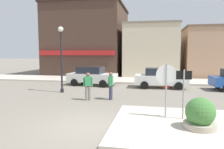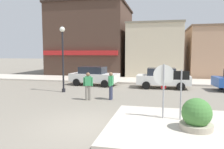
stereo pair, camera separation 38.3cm
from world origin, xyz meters
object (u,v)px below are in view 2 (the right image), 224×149
(stop_sign, at_px, (164,84))
(one_way_sign, at_px, (181,90))
(pedestrian_crossing_near, at_px, (111,85))
(pedestrian_crossing_far, at_px, (88,85))
(planter, at_px, (196,117))
(parked_car_second, at_px, (163,78))
(lamp_post, at_px, (63,49))
(parked_car_nearest, at_px, (94,76))

(stop_sign, relative_size, one_way_sign, 1.10)
(pedestrian_crossing_near, distance_m, pedestrian_crossing_far, 1.32)
(planter, height_order, parked_car_second, parked_car_second)
(lamp_post, xyz_separation_m, parked_car_nearest, (1.13, 3.49, -2.15))
(parked_car_nearest, bearing_deg, pedestrian_crossing_far, -76.08)
(stop_sign, height_order, pedestrian_crossing_far, stop_sign)
(lamp_post, relative_size, parked_car_nearest, 1.09)
(parked_car_second, bearing_deg, stop_sign, -90.24)
(stop_sign, height_order, parked_car_second, stop_sign)
(lamp_post, height_order, pedestrian_crossing_near, lamp_post)
(pedestrian_crossing_near, height_order, pedestrian_crossing_far, same)
(pedestrian_crossing_near, bearing_deg, planter, -48.77)
(one_way_sign, distance_m, lamp_post, 9.18)
(stop_sign, distance_m, pedestrian_crossing_far, 5.25)
(stop_sign, relative_size, pedestrian_crossing_far, 1.43)
(planter, relative_size, pedestrian_crossing_far, 0.76)
(one_way_sign, relative_size, parked_car_second, 0.52)
(one_way_sign, distance_m, pedestrian_crossing_near, 5.09)
(stop_sign, relative_size, pedestrian_crossing_near, 1.43)
(parked_car_nearest, distance_m, pedestrian_crossing_far, 5.75)
(one_way_sign, xyz_separation_m, parked_car_nearest, (-6.22, 8.73, -0.52))
(stop_sign, bearing_deg, parked_car_nearest, 122.68)
(parked_car_second, bearing_deg, lamp_post, -154.46)
(parked_car_nearest, xyz_separation_m, pedestrian_crossing_far, (1.38, -5.58, 0.06))
(one_way_sign, distance_m, planter, 1.35)
(one_way_sign, relative_size, pedestrian_crossing_far, 1.30)
(parked_car_second, distance_m, pedestrian_crossing_near, 5.72)
(pedestrian_crossing_far, bearing_deg, parked_car_second, 51.50)
(lamp_post, relative_size, pedestrian_crossing_far, 2.82)
(one_way_sign, height_order, lamp_post, lamp_post)
(parked_car_second, height_order, pedestrian_crossing_far, pedestrian_crossing_far)
(one_way_sign, relative_size, lamp_post, 0.46)
(stop_sign, relative_size, parked_car_second, 0.57)
(stop_sign, xyz_separation_m, pedestrian_crossing_far, (-4.19, 3.10, -0.65))
(one_way_sign, distance_m, parked_car_second, 8.50)
(planter, xyz_separation_m, pedestrian_crossing_far, (-5.28, 4.17, 0.31))
(one_way_sign, bearing_deg, parked_car_second, 94.19)
(stop_sign, xyz_separation_m, planter, (1.09, -1.07, -0.96))
(lamp_post, bearing_deg, pedestrian_crossing_far, -39.72)
(pedestrian_crossing_near, bearing_deg, one_way_sign, -44.91)
(planter, relative_size, lamp_post, 0.27)
(lamp_post, distance_m, pedestrian_crossing_near, 4.62)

